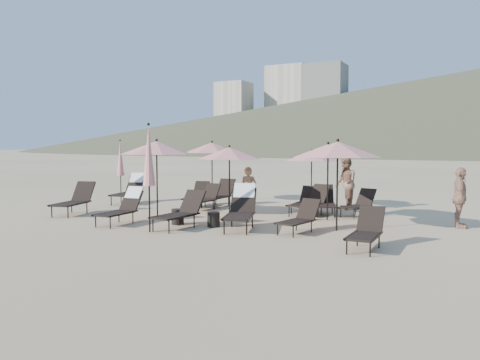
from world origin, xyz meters
The scene contains 29 objects.
ground centered at (0.00, 0.00, 0.00)m, with size 800.00×800.00×0.00m, color #D6BA8C.
hotel_skyline centered at (-93.62, 271.21, 24.18)m, with size 109.00×82.00×55.00m.
lounger_0 centered at (-5.73, 0.50, 0.49)m, with size 1.13×1.93×1.04m.
lounger_1 centered at (-3.02, -0.27, 0.50)m, with size 0.69×1.70×1.04m.
lounger_2 centered at (-1.08, -0.15, 0.47)m, with size 0.79×1.78×1.00m.
lounger_3 centered at (0.44, 0.56, 0.57)m, with size 1.24×2.03×1.19m.
lounger_4 centered at (2.09, 0.67, 0.39)m, with size 0.83×1.54×0.84m.
lounger_5 centered at (4.05, -0.56, 0.41)m, with size 0.60×1.53×0.88m.
lounger_6 centered at (-6.16, 3.82, 0.56)m, with size 1.06×1.99×1.18m.
lounger_7 centered at (-2.50, 3.44, 0.42)m, with size 0.67×1.59×0.90m.
lounger_8 centered at (-2.46, 4.46, 0.47)m, with size 0.69×1.76×1.01m.
lounger_9 centered at (0.97, 4.36, 0.41)m, with size 0.61×1.52×0.87m.
lounger_10 centered at (1.32, 3.85, 0.46)m, with size 1.07×1.81×0.98m.
lounger_11 centered at (2.81, 4.32, 0.40)m, with size 0.97×1.60×0.86m.
lounger_12 centered at (1.73, 4.19, 0.45)m, with size 1.15×1.77×0.95m.
lounger_13 centered at (-3.26, 4.20, 0.42)m, with size 0.90×1.66×0.90m.
umbrella_open_0 centered at (-2.97, 1.34, 2.21)m, with size 2.32×2.32×2.50m.
umbrella_open_1 centered at (-1.04, 2.66, 2.03)m, with size 2.14×2.14×2.30m.
umbrella_open_2 centered at (2.88, 1.36, 2.16)m, with size 2.28×2.28×2.45m.
umbrella_open_3 centered at (-3.51, 5.78, 2.21)m, with size 2.32×2.32×2.50m.
umbrella_open_4 centered at (0.69, 5.91, 1.90)m, with size 2.00×2.00×2.15m.
umbrella_open_5 centered at (2.14, 3.02, 2.11)m, with size 2.22×2.22×2.39m.
umbrella_closed_0 centered at (-1.45, -1.03, 1.99)m, with size 0.33×0.33×2.86m.
umbrella_closed_1 centered at (-6.58, 3.76, 1.77)m, with size 0.30×0.30×2.54m.
side_table_0 centered at (-1.50, 0.33, 0.22)m, with size 0.37×0.37×0.45m, color black.
side_table_1 centered at (-0.35, 0.42, 0.21)m, with size 0.36×0.36×0.41m, color black.
beachgoer_a centered at (-0.58, 3.12, 0.79)m, with size 0.58×0.38×1.58m, color #A48059.
beachgoer_b centered at (2.00, 5.78, 0.94)m, with size 0.91×0.71×1.88m, color #91644A.
beachgoer_c centered at (5.78, 3.33, 0.84)m, with size 0.98×0.41×1.68m, color tan.
Camera 1 is at (6.13, -10.80, 2.22)m, focal length 35.00 mm.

